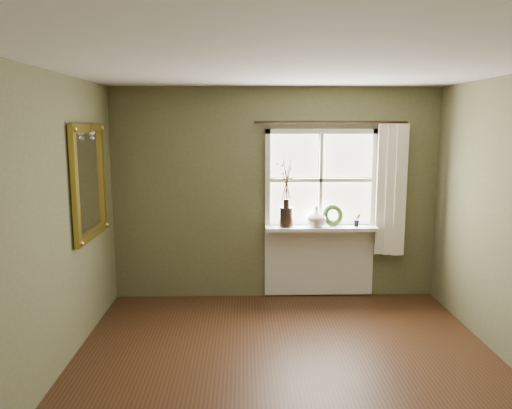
{
  "coord_description": "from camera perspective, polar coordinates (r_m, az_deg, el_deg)",
  "views": [
    {
      "loc": [
        -0.39,
        -3.82,
        2.16
      ],
      "look_at": [
        -0.26,
        1.55,
        1.29
      ],
      "focal_mm": 35.0,
      "sensor_mm": 36.0,
      "label": 1
    }
  ],
  "objects": [
    {
      "name": "ceiling",
      "position": [
        3.86,
        4.58,
        15.71
      ],
      "size": [
        4.5,
        4.5,
        0.0
      ],
      "primitive_type": "plane",
      "color": "silver",
      "rests_on": "ground"
    },
    {
      "name": "wreath",
      "position": [
        6.18,
        8.77,
        -1.5
      ],
      "size": [
        0.29,
        0.19,
        0.28
      ],
      "primitive_type": "torus",
      "rotation": [
        1.36,
        0.0,
        0.3
      ],
      "color": "#2E471F",
      "rests_on": "window_sill"
    },
    {
      "name": "cream_vase",
      "position": [
        6.11,
        6.9,
        -1.36
      ],
      "size": [
        0.27,
        0.27,
        0.25
      ],
      "primitive_type": "imported",
      "rotation": [
        0.0,
        0.0,
        -0.12
      ],
      "color": "beige",
      "rests_on": "window_sill"
    },
    {
      "name": "wall_front",
      "position": [
        1.79,
        12.14,
        -19.78
      ],
      "size": [
        4.0,
        0.1,
        2.6
      ],
      "primitive_type": "cube",
      "color": "brown",
      "rests_on": "ground"
    },
    {
      "name": "dark_jug",
      "position": [
        6.07,
        3.48,
        -1.44
      ],
      "size": [
        0.18,
        0.18,
        0.24
      ],
      "primitive_type": "cylinder",
      "rotation": [
        0.0,
        0.0,
        0.07
      ],
      "color": "black",
      "rests_on": "window_sill"
    },
    {
      "name": "wall_left",
      "position": [
        4.25,
        -24.38,
        -3.3
      ],
      "size": [
        0.1,
        4.5,
        2.6
      ],
      "primitive_type": "cube",
      "color": "brown",
      "rests_on": "ground"
    },
    {
      "name": "potted_plant_right",
      "position": [
        6.21,
        11.5,
        -1.74
      ],
      "size": [
        0.1,
        0.09,
        0.16
      ],
      "primitive_type": "imported",
      "rotation": [
        0.0,
        0.0,
        0.21
      ],
      "color": "#2E471F",
      "rests_on": "window_sill"
    },
    {
      "name": "floor",
      "position": [
        4.41,
        4.12,
        -20.18
      ],
      "size": [
        4.5,
        4.5,
        0.0
      ],
      "primitive_type": "plane",
      "color": "#381F11",
      "rests_on": "ground"
    },
    {
      "name": "window_frame",
      "position": [
        6.16,
        7.39,
        2.8
      ],
      "size": [
        1.36,
        0.06,
        1.24
      ],
      "color": "silver",
      "rests_on": "wall_back"
    },
    {
      "name": "gilt_mirror",
      "position": [
        5.35,
        -18.53,
        2.53
      ],
      "size": [
        0.1,
        0.98,
        1.16
      ],
      "color": "white",
      "rests_on": "wall_left"
    },
    {
      "name": "curtain",
      "position": [
        6.26,
        15.13,
        1.6
      ],
      "size": [
        0.36,
        0.12,
        1.59
      ],
      "primitive_type": "cube",
      "color": "white",
      "rests_on": "wall_back"
    },
    {
      "name": "wall_back",
      "position": [
        6.19,
        2.22,
        1.22
      ],
      "size": [
        4.0,
        0.1,
        2.6
      ],
      "primitive_type": "cube",
      "color": "brown",
      "rests_on": "ground"
    },
    {
      "name": "curtain_rod",
      "position": [
        6.08,
        8.56,
        9.3
      ],
      "size": [
        1.84,
        0.03,
        0.03
      ],
      "primitive_type": "cylinder",
      "rotation": [
        0.0,
        1.57,
        0.0
      ],
      "color": "black",
      "rests_on": "wall_back"
    },
    {
      "name": "window_sill",
      "position": [
        6.15,
        7.43,
        -2.7
      ],
      "size": [
        1.36,
        0.26,
        0.04
      ],
      "primitive_type": "cube",
      "color": "silver",
      "rests_on": "wall_back"
    },
    {
      "name": "potted_plant_left",
      "position": [
        6.07,
        3.6,
        -1.7
      ],
      "size": [
        0.1,
        0.08,
        0.18
      ],
      "primitive_type": "imported",
      "rotation": [
        0.0,
        0.0,
        0.13
      ],
      "color": "#2E471F",
      "rests_on": "window_sill"
    },
    {
      "name": "window_apron",
      "position": [
        6.35,
        7.2,
        -6.38
      ],
      "size": [
        1.36,
        0.04,
        0.88
      ],
      "primitive_type": "cube",
      "color": "silver",
      "rests_on": "ground"
    }
  ]
}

